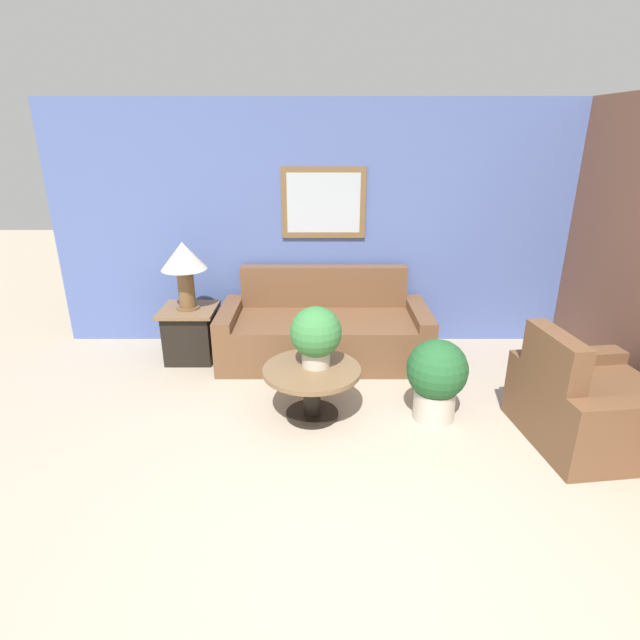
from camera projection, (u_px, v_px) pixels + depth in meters
The scene contains 9 objects.
ground_plane at pixel (390, 548), 2.91m from camera, with size 20.00×20.00×0.00m, color tan.
wall_back at pixel (358, 227), 5.39m from camera, with size 6.57×0.09×2.60m.
couch_main at pixel (325, 332), 5.26m from camera, with size 2.16×0.95×0.91m.
armchair at pixel (591, 407), 3.83m from camera, with size 1.06×1.10×0.91m.
coffee_table at pixel (313, 381), 4.15m from camera, with size 0.81×0.81×0.45m.
side_table at pixel (192, 333), 5.25m from camera, with size 0.56×0.56×0.56m.
table_lamp at pixel (185, 262), 4.98m from camera, with size 0.45×0.45×0.69m.
potted_plant_on_table at pixel (317, 335), 4.06m from camera, with size 0.43×0.43×0.51m.
potted_plant_floor at pixel (438, 377), 4.10m from camera, with size 0.50×0.50×0.70m.
Camera 1 is at (-0.41, -2.25, 2.27)m, focal length 28.00 mm.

